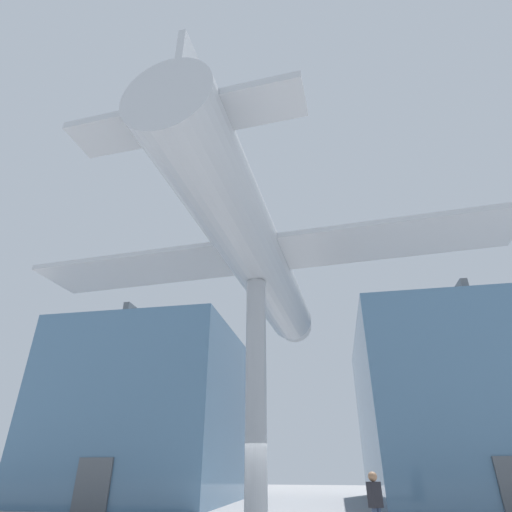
% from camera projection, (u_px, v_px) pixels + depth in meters
% --- Properties ---
extents(glass_pavilion_left, '(10.77, 15.34, 10.62)m').
position_uv_depth(glass_pavilion_left, '(163.00, 415.00, 27.55)').
color(glass_pavilion_left, slate).
rests_on(glass_pavilion_left, ground_plane).
extents(glass_pavilion_right, '(10.77, 15.34, 10.62)m').
position_uv_depth(glass_pavilion_right, '(454.00, 409.00, 24.50)').
color(glass_pavilion_right, slate).
rests_on(glass_pavilion_right, ground_plane).
extents(support_pylon_central, '(0.63, 0.63, 7.44)m').
position_uv_depth(support_pylon_central, '(256.00, 398.00, 11.73)').
color(support_pylon_central, '#999EA3').
rests_on(support_pylon_central, ground_plane).
extents(suspended_airplane, '(16.62, 15.80, 3.45)m').
position_uv_depth(suspended_airplane, '(258.00, 259.00, 14.14)').
color(suspended_airplane, '#B2B7BC').
rests_on(suspended_airplane, support_pylon_central).
extents(visitor_person, '(0.45, 0.43, 1.79)m').
position_uv_depth(visitor_person, '(375.00, 501.00, 11.67)').
color(visitor_person, '#2D3D56').
rests_on(visitor_person, ground_plane).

